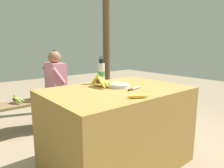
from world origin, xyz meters
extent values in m
plane|color=gray|center=(0.00, 0.00, 0.00)|extent=(12.00, 12.00, 0.00)
cube|color=olive|center=(0.00, 0.00, 0.39)|extent=(1.34, 0.93, 0.78)
sphere|color=#4C381E|center=(-0.10, 0.17, 0.85)|extent=(0.04, 0.04, 0.04)
ellipsoid|color=gold|center=(-0.12, 0.10, 0.85)|extent=(0.06, 0.17, 0.11)
ellipsoid|color=gold|center=(-0.09, 0.11, 0.85)|extent=(0.07, 0.15, 0.12)
ellipsoid|color=gold|center=(-0.06, 0.12, 0.84)|extent=(0.13, 0.14, 0.08)
ellipsoid|color=gold|center=(-0.05, 0.14, 0.84)|extent=(0.16, 0.10, 0.09)
ellipsoid|color=gold|center=(-0.05, 0.16, 0.84)|extent=(0.16, 0.05, 0.08)
ellipsoid|color=gold|center=(-0.05, 0.18, 0.85)|extent=(0.15, 0.06, 0.11)
ellipsoid|color=gold|center=(-0.05, 0.20, 0.85)|extent=(0.15, 0.11, 0.11)
ellipsoid|color=gold|center=(-0.07, 0.21, 0.84)|extent=(0.12, 0.13, 0.10)
ellipsoid|color=gold|center=(-0.07, 0.23, 0.85)|extent=(0.10, 0.15, 0.14)
ellipsoid|color=gold|center=(-0.10, 0.22, 0.85)|extent=(0.04, 0.14, 0.12)
cylinder|color=silver|center=(0.05, 0.04, 0.80)|extent=(0.21, 0.21, 0.03)
torus|color=silver|center=(0.05, 0.04, 0.81)|extent=(0.21, 0.21, 0.02)
cylinder|color=#D1B77A|center=(0.05, 0.04, 0.82)|extent=(0.17, 0.17, 0.01)
cylinder|color=silver|center=(0.04, 0.31, 0.89)|extent=(0.08, 0.08, 0.22)
cylinder|color=#38844C|center=(0.04, 0.31, 0.89)|extent=(0.08, 0.08, 0.05)
cylinder|color=black|center=(0.04, 0.31, 1.03)|extent=(0.04, 0.04, 0.05)
torus|color=black|center=(0.04, 0.31, 1.06)|extent=(0.03, 0.01, 0.03)
ellipsoid|color=gold|center=(-0.12, -0.38, 0.80)|extent=(0.17, 0.11, 0.03)
cube|color=#BCBCC1|center=(0.13, -0.12, 0.79)|extent=(0.15, 0.06, 0.00)
cylinder|color=#472D19|center=(0.03, -0.14, 0.79)|extent=(0.06, 0.03, 0.02)
cube|color=brown|center=(-0.16, 1.33, 0.43)|extent=(1.66, 0.32, 0.04)
cube|color=brown|center=(0.57, 1.21, 0.21)|extent=(0.06, 0.06, 0.42)
cube|color=brown|center=(0.57, 1.45, 0.21)|extent=(0.06, 0.06, 0.42)
cylinder|color=#564C60|center=(-0.31, 1.20, 0.23)|extent=(0.09, 0.09, 0.45)
cylinder|color=#564C60|center=(-0.19, 1.20, 0.46)|extent=(0.30, 0.09, 0.09)
cylinder|color=#564C60|center=(-0.31, 1.39, 0.23)|extent=(0.09, 0.09, 0.45)
cylinder|color=#564C60|center=(-0.19, 1.39, 0.46)|extent=(0.30, 0.09, 0.09)
cube|color=#C67589|center=(-0.05, 1.30, 0.70)|extent=(0.20, 0.34, 0.50)
cylinder|color=#C67589|center=(-0.08, 1.14, 0.78)|extent=(0.20, 0.06, 0.25)
cylinder|color=#C67589|center=(-0.08, 1.46, 0.78)|extent=(0.20, 0.06, 0.25)
sphere|color=brown|center=(-0.05, 1.30, 1.03)|extent=(0.18, 0.18, 0.18)
sphere|color=black|center=(-0.05, 1.30, 1.10)|extent=(0.07, 0.07, 0.07)
sphere|color=#4C381E|center=(-0.62, 1.33, 0.51)|extent=(0.04, 0.04, 0.04)
ellipsoid|color=olive|center=(-0.59, 1.28, 0.51)|extent=(0.09, 0.16, 0.09)
ellipsoid|color=olive|center=(-0.56, 1.31, 0.50)|extent=(0.15, 0.09, 0.09)
ellipsoid|color=olive|center=(-0.57, 1.35, 0.51)|extent=(0.14, 0.09, 0.09)
ellipsoid|color=olive|center=(-0.59, 1.39, 0.51)|extent=(0.09, 0.15, 0.13)
cylinder|color=#4C3823|center=(1.14, 1.63, 1.28)|extent=(0.14, 0.14, 2.56)
camera|label=1|loc=(-1.23, -1.41, 1.18)|focal=32.00mm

